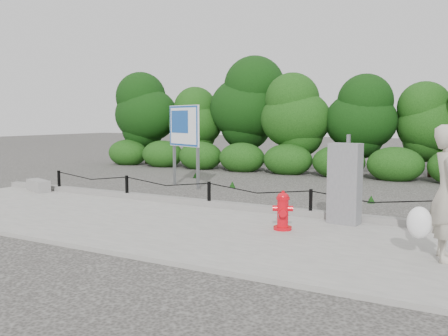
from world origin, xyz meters
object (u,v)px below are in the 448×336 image
concrete_block (38,185)px  advertising_sign (184,130)px  utility_cabinet (345,183)px  fire_hydrant (283,211)px  pedestrian (446,195)px

concrete_block → advertising_sign: size_ratio=0.39×
concrete_block → utility_cabinet: (8.85, -0.01, 0.64)m
fire_hydrant → pedestrian: bearing=-34.1°
pedestrian → utility_cabinet: 2.59m
advertising_sign → concrete_block: bearing=-109.1°
pedestrian → concrete_block: size_ratio=2.00×
advertising_sign → utility_cabinet: bearing=-4.8°
concrete_block → pedestrian: bearing=-9.2°
utility_cabinet → concrete_block: bearing=-174.1°
concrete_block → utility_cabinet: utility_cabinet is taller
utility_cabinet → advertising_sign: (-5.90, 3.20, 0.93)m
concrete_block → fire_hydrant: bearing=-7.9°
pedestrian → fire_hydrant: bearing=63.5°
fire_hydrant → utility_cabinet: (0.88, 1.09, 0.45)m
fire_hydrant → advertising_sign: (-5.03, 4.29, 1.38)m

